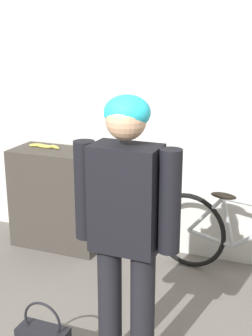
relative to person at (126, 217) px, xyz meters
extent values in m
cube|color=silver|center=(-0.02, 1.69, 0.28)|extent=(8.00, 0.06, 2.60)
cube|color=white|center=(0.53, 1.66, -0.67)|extent=(0.08, 0.01, 0.12)
cube|color=#38332D|center=(-1.27, 1.42, -0.54)|extent=(0.86, 0.45, 0.95)
cylinder|color=black|center=(-0.11, 0.00, -0.61)|extent=(0.15, 0.15, 0.82)
cylinder|color=black|center=(0.11, 0.00, -0.61)|extent=(0.15, 0.15, 0.82)
cube|color=black|center=(0.00, 0.00, 0.11)|extent=(0.39, 0.24, 0.62)
cylinder|color=black|center=(-0.25, 0.00, 0.13)|extent=(0.12, 0.12, 0.58)
cylinder|color=black|center=(0.25, 0.00, 0.13)|extent=(0.12, 0.12, 0.58)
sphere|color=tan|center=(0.00, 0.00, 0.56)|extent=(0.22, 0.22, 0.22)
ellipsoid|color=#23B7CC|center=(0.00, 0.02, 0.59)|extent=(0.26, 0.23, 0.19)
torus|color=black|center=(0.02, 1.44, -0.68)|extent=(0.68, 0.16, 0.68)
cylinder|color=#999EA3|center=(0.22, 1.40, -0.70)|extent=(0.41, 0.10, 0.09)
cylinder|color=#999EA3|center=(0.17, 1.41, -0.50)|extent=(0.32, 0.09, 0.38)
cylinder|color=#999EA3|center=(0.37, 1.38, -0.52)|extent=(0.14, 0.06, 0.42)
ellipsoid|color=black|center=(0.32, 1.39, -0.30)|extent=(0.23, 0.12, 0.05)
ellipsoid|color=#EAD64C|center=(-1.41, 1.44, -0.05)|extent=(0.15, 0.03, 0.03)
ellipsoid|color=#EAD64C|center=(-1.51, 1.46, -0.05)|extent=(0.14, 0.09, 0.03)
ellipsoid|color=#EAD64C|center=(-1.31, 1.46, -0.05)|extent=(0.14, 0.09, 0.03)
sphere|color=brown|center=(-1.56, 1.47, -0.05)|extent=(0.02, 0.02, 0.02)
torus|color=black|center=(-0.51, -0.13, -0.73)|extent=(0.26, 0.02, 0.26)
camera|label=1|loc=(0.91, -2.29, 1.02)|focal=50.00mm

